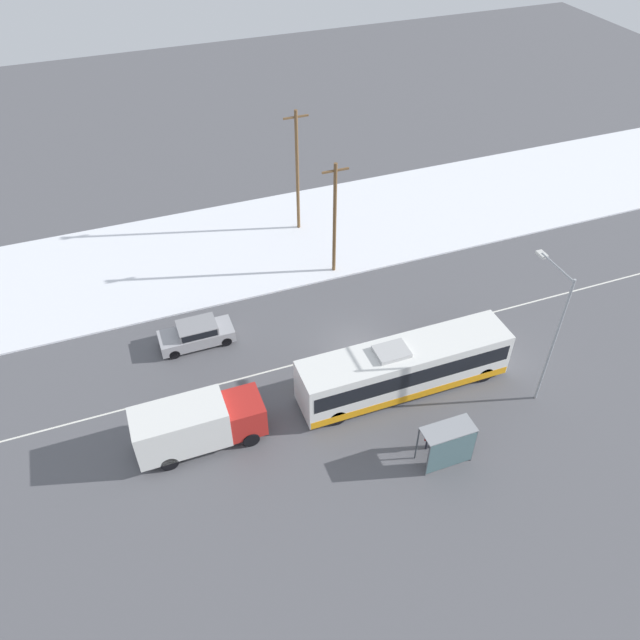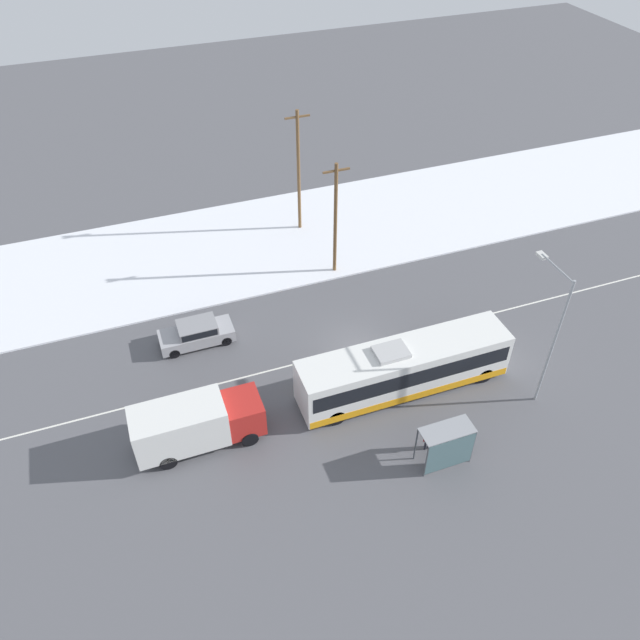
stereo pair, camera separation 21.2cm
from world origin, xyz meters
TOP-DOWN VIEW (x-y plane):
  - ground_plane at (0.00, 0.00)m, footprint 120.00×120.00m
  - snow_lot at (0.00, 12.99)m, footprint 80.00×12.17m
  - lane_marking_center at (0.00, 0.00)m, footprint 60.00×0.12m
  - city_bus at (1.21, -3.87)m, footprint 12.08×2.57m
  - box_truck at (-10.44, -3.76)m, footprint 6.58×2.30m
  - sedan_car at (-8.89, 3.83)m, footprint 4.47×1.80m
  - pedestrian_at_stop at (0.58, -8.18)m, footprint 0.58×0.26m
  - bus_shelter at (0.96, -9.35)m, footprint 2.67×1.20m
  - streetlamp at (7.86, -6.68)m, footprint 0.36×2.90m
  - utility_pole_roadside at (1.62, 7.82)m, footprint 1.80×0.24m
  - utility_pole_snowlot at (1.10, 13.87)m, footprint 1.80×0.24m

SIDE VIEW (x-z plane):
  - ground_plane at x=0.00m, z-range 0.00..0.00m
  - lane_marking_center at x=0.00m, z-range 0.00..0.00m
  - snow_lot at x=0.00m, z-range 0.00..0.12m
  - sedan_car at x=-8.89m, z-range 0.07..1.58m
  - pedestrian_at_stop at x=0.58m, z-range 0.18..1.78m
  - box_truck at x=-10.44m, z-range 0.16..2.99m
  - city_bus at x=1.21m, z-range -0.04..3.22m
  - bus_shelter at x=0.96m, z-range 0.47..2.87m
  - utility_pole_roadside at x=1.62m, z-range 0.19..8.46m
  - utility_pole_snowlot at x=1.10m, z-range 0.19..9.57m
  - streetlamp at x=7.86m, z-range 1.05..9.39m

